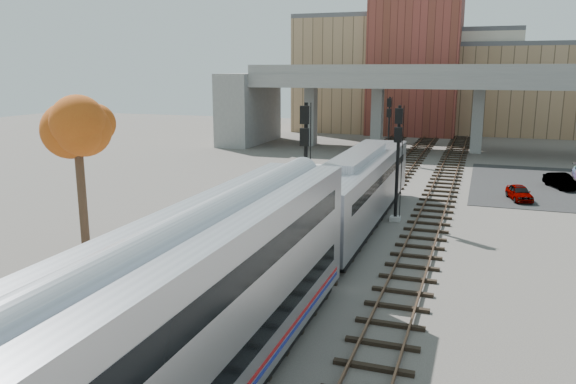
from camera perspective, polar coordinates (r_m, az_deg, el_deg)
The scene contains 15 objects.
ground at distance 23.01m, azimuth -1.90°, elevation -10.68°, with size 160.00×160.00×0.00m, color #47423D.
platform at distance 26.27m, azimuth -16.97°, elevation -7.84°, with size 4.50×60.00×0.35m, color #9E9E99.
yellow_strip at distance 25.17m, azimuth -13.46°, elevation -8.08°, with size 0.70×60.00×0.01m, color yellow.
tracks at distance 34.12m, azimuth 7.16°, elevation -2.90°, with size 10.70×95.00×0.25m.
overpass at distance 64.87m, azimuth 16.98°, elevation 9.01°, with size 54.00×12.00×9.50m.
buildings_far at distance 86.55m, azimuth 15.27°, elevation 11.20°, with size 43.00×21.00×20.60m.
parking_lot at distance 48.98m, azimuth 26.28°, elevation 0.50°, with size 14.00×18.00×0.04m, color black.
locomotive at distance 32.78m, azimuth 7.06°, elevation 0.43°, with size 3.02×19.05×4.10m.
coach at distance 12.65m, azimuth -16.44°, elevation -17.57°, with size 3.03×25.00×5.00m.
signal_mast_near at distance 29.77m, azimuth 1.76°, elevation 2.07°, with size 0.60×0.64×7.32m.
signal_mast_mid at distance 33.87m, azimuth 11.04°, elevation 2.67°, with size 0.60×0.64×6.95m.
signal_mast_far at distance 56.15m, azimuth 10.18°, elevation 6.08°, with size 0.60×0.64×6.39m.
tree at distance 29.89m, azimuth -20.75°, elevation 7.02°, with size 3.60×3.60×8.94m.
car_a at distance 42.40m, azimuth 22.45°, elevation -0.06°, with size 1.26×3.12×1.06m, color #99999E.
car_b at distance 47.94m, azimuth 25.98°, elevation 1.02°, with size 1.20×3.45×1.14m, color #99999E.
Camera 1 is at (7.67, -19.73, 9.00)m, focal length 35.00 mm.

